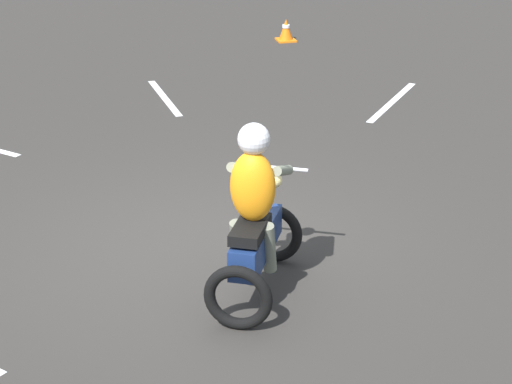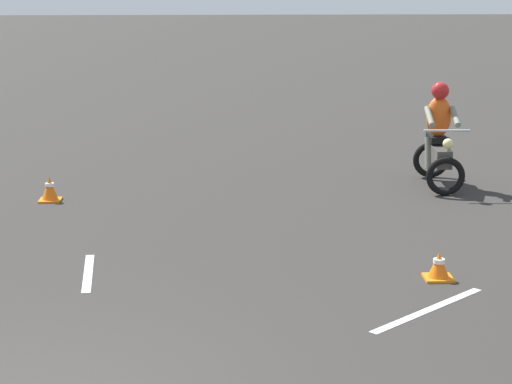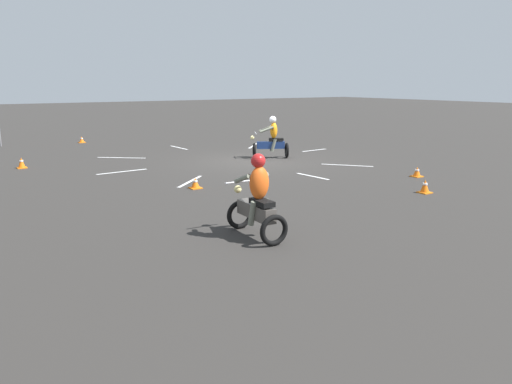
# 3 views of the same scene
# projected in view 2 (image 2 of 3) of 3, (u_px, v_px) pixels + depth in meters

# --- Properties ---
(motorcycle_rider_background) EXTENTS (1.52, 0.70, 1.66)m
(motorcycle_rider_background) POSITION_uv_depth(u_px,v_px,m) (439.00, 141.00, 15.79)
(motorcycle_rider_background) COLOR black
(motorcycle_rider_background) RESTS_ON ground
(traffic_cone_near_right) EXTENTS (0.32, 0.32, 0.37)m
(traffic_cone_near_right) POSITION_uv_depth(u_px,v_px,m) (50.00, 189.00, 14.89)
(traffic_cone_near_right) COLOR orange
(traffic_cone_near_right) RESTS_ON ground
(traffic_cone_mid_center) EXTENTS (0.32, 0.32, 0.32)m
(traffic_cone_mid_center) POSITION_uv_depth(u_px,v_px,m) (439.00, 266.00, 11.23)
(traffic_cone_mid_center) COLOR orange
(traffic_cone_mid_center) RESTS_ON ground
(lane_stripe_nw) EXTENTS (1.34, 1.42, 0.01)m
(lane_stripe_nw) POSITION_uv_depth(u_px,v_px,m) (428.00, 310.00, 10.27)
(lane_stripe_nw) COLOR silver
(lane_stripe_nw) RESTS_ON ground
(lane_stripe_w) EXTENTS (1.43, 0.23, 0.01)m
(lane_stripe_w) POSITION_uv_depth(u_px,v_px,m) (88.00, 273.00, 11.49)
(lane_stripe_w) COLOR silver
(lane_stripe_w) RESTS_ON ground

